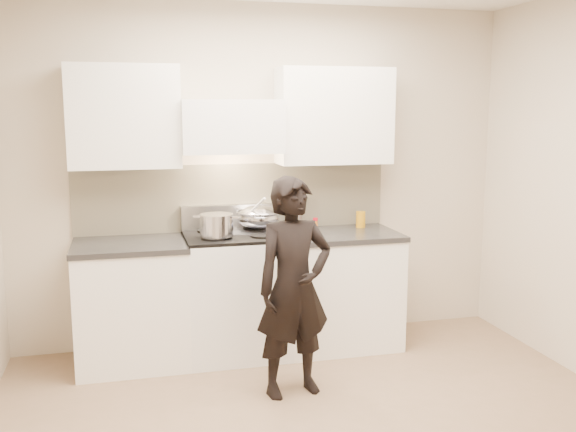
{
  "coord_description": "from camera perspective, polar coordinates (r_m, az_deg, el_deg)",
  "views": [
    {
      "loc": [
        -1.09,
        -3.29,
        1.88
      ],
      "look_at": [
        0.02,
        1.05,
        1.13
      ],
      "focal_mm": 40.0,
      "sensor_mm": 36.0,
      "label": 1
    }
  ],
  "objects": [
    {
      "name": "counter_right",
      "position": [
        5.19,
        4.48,
        -6.42
      ],
      "size": [
        0.92,
        0.67,
        0.92
      ],
      "color": "white",
      "rests_on": "ground"
    },
    {
      "name": "stock_pot",
      "position": [
        4.73,
        -6.36,
        -0.8
      ],
      "size": [
        0.33,
        0.32,
        0.16
      ],
      "color": "silver",
      "rests_on": "stove"
    },
    {
      "name": "counter_left",
      "position": [
        4.93,
        -13.7,
        -7.52
      ],
      "size": [
        0.82,
        0.67,
        0.92
      ],
      "color": "white",
      "rests_on": "ground"
    },
    {
      "name": "utensil_crock",
      "position": [
        5.21,
        0.59,
        -0.11
      ],
      "size": [
        0.11,
        0.11,
        0.3
      ],
      "color": "#A4A4A4",
      "rests_on": "counter_right"
    },
    {
      "name": "room_shell",
      "position": [
        3.82,
        1.4,
        5.24
      ],
      "size": [
        4.04,
        3.54,
        2.7
      ],
      "color": "beige",
      "rests_on": "ground"
    },
    {
      "name": "spice_jar",
      "position": [
        5.21,
        2.45,
        -0.64
      ],
      "size": [
        0.04,
        0.04,
        0.09
      ],
      "color": "#C7681E",
      "rests_on": "counter_right"
    },
    {
      "name": "stove",
      "position": [
        4.99,
        -4.65,
        -6.91
      ],
      "size": [
        0.76,
        0.65,
        0.96
      ],
      "color": "white",
      "rests_on": "ground"
    },
    {
      "name": "wok",
      "position": [
        4.98,
        -2.66,
        -0.08
      ],
      "size": [
        0.35,
        0.42,
        0.28
      ],
      "color": "silver",
      "rests_on": "stove"
    },
    {
      "name": "person",
      "position": [
        4.22,
        0.54,
        -6.35
      ],
      "size": [
        0.59,
        0.45,
        1.46
      ],
      "primitive_type": "imported",
      "rotation": [
        0.0,
        0.0,
        0.19
      ],
      "color": "black",
      "rests_on": "ground"
    },
    {
      "name": "oil_glass",
      "position": [
        5.29,
        6.48,
        -0.29
      ],
      "size": [
        0.08,
        0.08,
        0.13
      ],
      "color": "#C2820E",
      "rests_on": "counter_right"
    }
  ]
}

